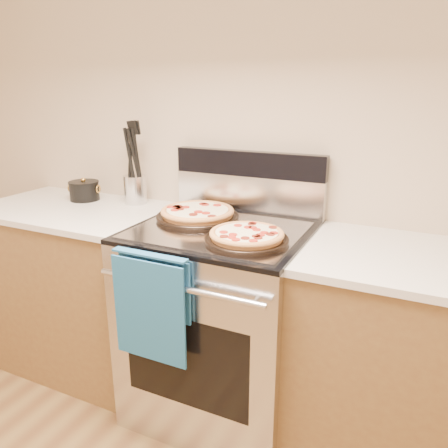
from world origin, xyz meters
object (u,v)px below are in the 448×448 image
at_px(utensil_crock, 135,189).
at_px(saucepan, 84,191).
at_px(pepperoni_pizza_back, 198,214).
at_px(range_body, 221,324).
at_px(pepperoni_pizza_front, 247,236).

xyz_separation_m(utensil_crock, saucepan, (-0.30, -0.07, -0.03)).
distance_m(pepperoni_pizza_back, saucepan, 0.78).
bearing_deg(range_body, utensil_crock, 159.09).
bearing_deg(pepperoni_pizza_back, utensil_crock, 160.24).
relative_size(range_body, pepperoni_pizza_back, 2.38).
bearing_deg(utensil_crock, pepperoni_pizza_front, -24.36).
relative_size(pepperoni_pizza_front, saucepan, 2.07).
bearing_deg(pepperoni_pizza_front, pepperoni_pizza_back, 149.51).
xyz_separation_m(pepperoni_pizza_front, saucepan, (-1.10, 0.30, 0.01)).
bearing_deg(range_body, saucepan, 169.32).
distance_m(pepperoni_pizza_back, utensil_crock, 0.50).
bearing_deg(pepperoni_pizza_back, saucepan, 172.27).
bearing_deg(pepperoni_pizza_front, utensil_crock, 155.64).
height_order(pepperoni_pizza_back, pepperoni_pizza_front, pepperoni_pizza_back).
relative_size(pepperoni_pizza_back, pepperoni_pizza_front, 1.15).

